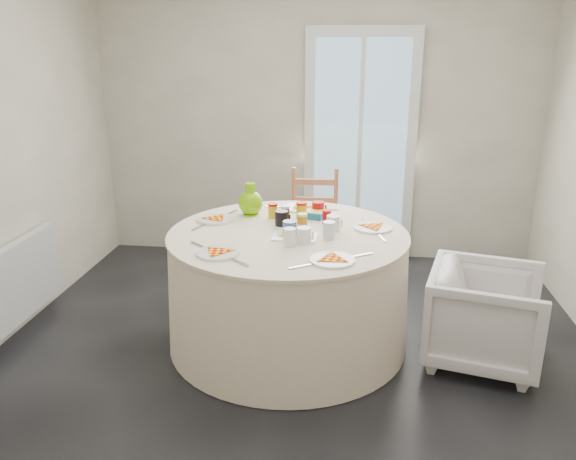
# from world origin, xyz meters

# --- Properties ---
(floor) EXTENTS (4.00, 4.00, 0.00)m
(floor) POSITION_xyz_m (0.00, 0.00, 0.00)
(floor) COLOR black
(floor) RESTS_ON ground
(wall_back) EXTENTS (4.00, 0.02, 2.60)m
(wall_back) POSITION_xyz_m (0.00, 2.00, 1.30)
(wall_back) COLOR #BCB5A3
(wall_back) RESTS_ON floor
(glass_door) EXTENTS (1.00, 0.08, 2.10)m
(glass_door) POSITION_xyz_m (0.40, 1.95, 1.05)
(glass_door) COLOR silver
(glass_door) RESTS_ON floor
(radiator) EXTENTS (0.07, 1.00, 0.55)m
(radiator) POSITION_xyz_m (-1.94, 0.20, 0.38)
(radiator) COLOR silver
(radiator) RESTS_ON floor
(table) EXTENTS (1.61, 1.61, 0.82)m
(table) POSITION_xyz_m (-0.06, 0.28, 0.38)
(table) COLOR #FBE6CC
(table) RESTS_ON floor
(wooden_chair) EXTENTS (0.43, 0.41, 0.95)m
(wooden_chair) POSITION_xyz_m (0.03, 1.38, 0.47)
(wooden_chair) COLOR #AD7652
(wooden_chair) RESTS_ON floor
(armchair) EXTENTS (0.78, 0.81, 0.69)m
(armchair) POSITION_xyz_m (1.20, 0.15, 0.39)
(armchair) COLOR silver
(armchair) RESTS_ON floor
(place_settings) EXTENTS (1.71, 1.71, 0.03)m
(place_settings) POSITION_xyz_m (-0.06, 0.28, 0.77)
(place_settings) COLOR silver
(place_settings) RESTS_ON table
(jar_cluster) EXTENTS (0.49, 0.38, 0.13)m
(jar_cluster) POSITION_xyz_m (-0.02, 0.54, 0.82)
(jar_cluster) COLOR #825F0C
(jar_cluster) RESTS_ON table
(butter_tub) EXTENTS (0.16, 0.13, 0.06)m
(butter_tub) POSITION_xyz_m (0.08, 0.61, 0.79)
(butter_tub) COLOR #11608B
(butter_tub) RESTS_ON table
(green_pitcher) EXTENTS (0.19, 0.19, 0.23)m
(green_pitcher) POSITION_xyz_m (-0.38, 0.65, 0.87)
(green_pitcher) COLOR #6DB604
(green_pitcher) RESTS_ON table
(cheese_platter) EXTENTS (0.28, 0.19, 0.04)m
(cheese_platter) POSITION_xyz_m (-0.01, 0.17, 0.77)
(cheese_platter) COLOR silver
(cheese_platter) RESTS_ON table
(mugs_glasses) EXTENTS (0.83, 0.83, 0.12)m
(mugs_glasses) POSITION_xyz_m (0.05, 0.31, 0.81)
(mugs_glasses) COLOR #A19E9E
(mugs_glasses) RESTS_ON table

